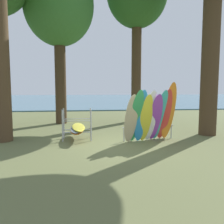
# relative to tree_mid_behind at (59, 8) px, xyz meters

# --- Properties ---
(ground_plane) EXTENTS (80.00, 80.00, 0.00)m
(ground_plane) POSITION_rel_tree_mid_behind_xyz_m (2.62, -5.56, -6.47)
(ground_plane) COLOR #60663D
(lake_water) EXTENTS (80.00, 36.00, 0.10)m
(lake_water) POSITION_rel_tree_mid_behind_xyz_m (2.62, 24.59, -6.42)
(lake_water) COLOR #477084
(lake_water) RESTS_ON ground
(tree_mid_behind) EXTENTS (3.87, 3.87, 8.81)m
(tree_mid_behind) POSITION_rel_tree_mid_behind_xyz_m (0.00, 0.00, 0.00)
(tree_mid_behind) COLOR #42301E
(tree_mid_behind) RESTS_ON ground
(leaning_board_pile) EXTENTS (2.25, 1.20, 2.31)m
(leaning_board_pile) POSITION_rel_tree_mid_behind_xyz_m (3.90, -5.16, -5.47)
(leaning_board_pile) COLOR #C6B289
(leaning_board_pile) RESTS_ON ground
(board_storage_rack) EXTENTS (1.15, 2.13, 1.25)m
(board_storage_rack) POSITION_rel_tree_mid_behind_xyz_m (1.05, -4.48, -6.00)
(board_storage_rack) COLOR #9EA0A5
(board_storage_rack) RESTS_ON ground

